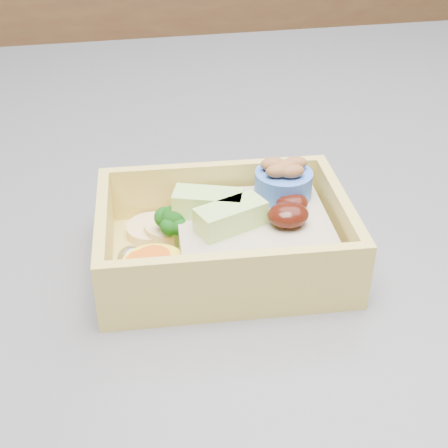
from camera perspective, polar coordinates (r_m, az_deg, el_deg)
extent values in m
cube|color=brown|center=(1.96, -3.06, 11.03)|extent=(3.20, 0.60, 0.90)
cube|color=#38383D|center=(0.63, 14.27, 4.49)|extent=(1.24, 0.84, 0.04)
cube|color=#DFC75C|center=(0.45, 0.00, -3.17)|extent=(0.18, 0.14, 0.01)
cube|color=#DFC75C|center=(0.49, -0.89, 3.31)|extent=(0.18, 0.02, 0.04)
cube|color=#DFC75C|center=(0.39, 1.11, -5.33)|extent=(0.18, 0.02, 0.04)
cube|color=#DFC75C|center=(0.46, 10.47, 0.23)|extent=(0.02, 0.11, 0.04)
cube|color=#DFC75C|center=(0.44, -10.89, -1.30)|extent=(0.02, 0.11, 0.04)
cube|color=gray|center=(0.45, 2.72, -1.16)|extent=(0.11, 0.10, 0.03)
ellipsoid|color=#360F08|center=(0.43, 5.89, 0.84)|extent=(0.03, 0.03, 0.02)
ellipsoid|color=#360F08|center=(0.45, 6.25, 1.92)|extent=(0.02, 0.02, 0.01)
cube|color=#BBEF7D|center=(0.43, 0.62, 0.70)|extent=(0.05, 0.04, 0.02)
cube|color=#BBEF7D|center=(0.44, -1.47, 1.93)|extent=(0.05, 0.04, 0.02)
cylinder|color=#6B9550|center=(0.46, -4.46, -1.30)|extent=(0.01, 0.01, 0.02)
sphere|color=#124F12|center=(0.45, -4.56, 0.54)|extent=(0.02, 0.02, 0.02)
sphere|color=#124F12|center=(0.45, -3.59, 0.67)|extent=(0.02, 0.02, 0.02)
sphere|color=#124F12|center=(0.45, -5.44, 0.61)|extent=(0.02, 0.02, 0.02)
sphere|color=#124F12|center=(0.44, -4.11, -0.22)|extent=(0.01, 0.01, 0.01)
sphere|color=#124F12|center=(0.44, -4.99, -0.21)|extent=(0.01, 0.01, 0.01)
sphere|color=#124F12|center=(0.46, -4.61, 0.83)|extent=(0.01, 0.01, 0.01)
cylinder|color=yellow|center=(0.42, -6.36, -4.54)|extent=(0.04, 0.04, 0.02)
cylinder|color=#EC5C13|center=(0.42, -6.47, -3.02)|extent=(0.02, 0.02, 0.00)
cylinder|color=#EC5C13|center=(0.41, -7.40, -3.43)|extent=(0.02, 0.02, 0.00)
cylinder|color=tan|center=(0.47, -6.58, -0.50)|extent=(0.04, 0.04, 0.01)
cylinder|color=tan|center=(0.47, -4.93, -0.29)|extent=(0.04, 0.04, 0.01)
ellipsoid|color=white|center=(0.48, -2.93, 0.80)|extent=(0.02, 0.02, 0.02)
ellipsoid|color=white|center=(0.44, -8.48, -3.17)|extent=(0.02, 0.02, 0.02)
cylinder|color=#3D6BD3|center=(0.47, 5.44, 3.67)|extent=(0.04, 0.04, 0.02)
ellipsoid|color=brown|center=(0.46, 5.54, 5.26)|extent=(0.02, 0.01, 0.01)
ellipsoid|color=brown|center=(0.46, 6.50, 5.54)|extent=(0.02, 0.01, 0.01)
ellipsoid|color=brown|center=(0.46, 4.47, 5.50)|extent=(0.02, 0.01, 0.01)
ellipsoid|color=brown|center=(0.45, 6.22, 4.83)|extent=(0.02, 0.01, 0.01)
ellipsoid|color=brown|center=(0.45, 4.97, 4.88)|extent=(0.02, 0.01, 0.01)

